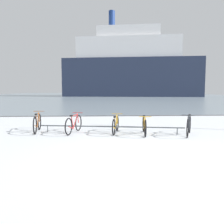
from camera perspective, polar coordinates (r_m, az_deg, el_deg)
name	(u,v)px	position (r m, az deg, el deg)	size (l,w,h in m)	color
ground	(105,97)	(59.68, -1.64, 3.74)	(80.00, 132.00, 0.08)	silver
bike_rack	(110,127)	(9.50, -0.37, -3.65)	(5.84, 0.98, 0.31)	#4C5156
bicycle_0	(37,123)	(10.34, -17.79, -2.56)	(0.46, 1.82, 0.85)	black
bicycle_1	(74,124)	(9.74, -9.31, -2.94)	(0.61, 1.68, 0.81)	black
bicycle_2	(116,125)	(9.58, 0.88, -3.13)	(0.51, 1.61, 0.77)	black
bicycle_3	(144,126)	(9.39, 7.91, -3.32)	(0.46, 1.74, 0.78)	black
bicycle_4	(189,126)	(9.60, 18.26, -3.17)	(0.80, 1.62, 0.85)	black
ferry_ship	(131,68)	(62.93, 4.57, 10.67)	(36.31, 14.61, 22.27)	#232D47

